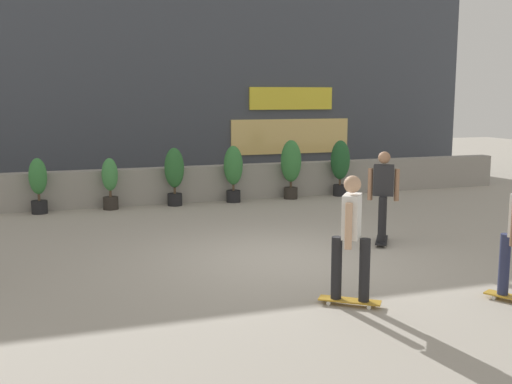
# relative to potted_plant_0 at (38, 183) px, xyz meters

# --- Properties ---
(ground_plane) EXTENTS (48.00, 48.00, 0.00)m
(ground_plane) POSITION_rel_potted_plant_0_xyz_m (3.86, -5.55, -0.71)
(ground_plane) COLOR #A8A093
(planter_wall) EXTENTS (18.00, 0.40, 0.90)m
(planter_wall) POSITION_rel_potted_plant_0_xyz_m (3.86, 0.45, -0.26)
(planter_wall) COLOR gray
(planter_wall) RESTS_ON ground
(building_backdrop) EXTENTS (20.00, 2.08, 6.50)m
(building_backdrop) POSITION_rel_potted_plant_0_xyz_m (3.87, 4.45, 2.54)
(building_backdrop) COLOR #424751
(building_backdrop) RESTS_ON ground
(potted_plant_0) EXTENTS (0.41, 0.41, 1.28)m
(potted_plant_0) POSITION_rel_potted_plant_0_xyz_m (0.00, 0.00, 0.00)
(potted_plant_0) COLOR black
(potted_plant_0) RESTS_ON ground
(potted_plant_1) EXTENTS (0.38, 0.38, 1.23)m
(potted_plant_1) POSITION_rel_potted_plant_0_xyz_m (1.61, 0.00, -0.05)
(potted_plant_1) COLOR #2D2823
(potted_plant_1) RESTS_ON ground
(potted_plant_2) EXTENTS (0.48, 0.48, 1.43)m
(potted_plant_2) POSITION_rel_potted_plant_0_xyz_m (3.16, 0.00, 0.11)
(potted_plant_2) COLOR black
(potted_plant_2) RESTS_ON ground
(potted_plant_3) EXTENTS (0.48, 0.48, 1.44)m
(potted_plant_3) POSITION_rel_potted_plant_0_xyz_m (4.67, 0.00, 0.12)
(potted_plant_3) COLOR black
(potted_plant_3) RESTS_ON ground
(potted_plant_4) EXTENTS (0.54, 0.54, 1.54)m
(potted_plant_4) POSITION_rel_potted_plant_0_xyz_m (6.25, -0.00, 0.20)
(potted_plant_4) COLOR #2D2823
(potted_plant_4) RESTS_ON ground
(potted_plant_5) EXTENTS (0.51, 0.51, 1.50)m
(potted_plant_5) POSITION_rel_potted_plant_0_xyz_m (7.69, -0.00, 0.17)
(potted_plant_5) COLOR black
(potted_plant_5) RESTS_ON ground
(skater_by_wall_left) EXTENTS (0.60, 0.78, 1.70)m
(skater_by_wall_left) POSITION_rel_potted_plant_0_xyz_m (5.91, -5.17, 0.23)
(skater_by_wall_left) COLOR black
(skater_by_wall_left) RESTS_ON ground
(skater_mid_plaza) EXTENTS (0.76, 0.64, 1.70)m
(skater_mid_plaza) POSITION_rel_potted_plant_0_xyz_m (3.77, -7.98, 0.23)
(skater_mid_plaza) COLOR #BF8C26
(skater_mid_plaza) RESTS_ON ground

